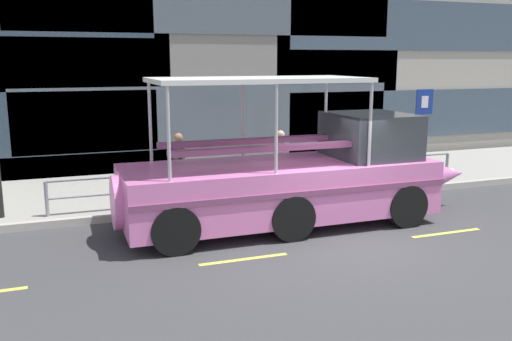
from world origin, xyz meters
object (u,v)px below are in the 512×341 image
at_px(pedestrian_mid_right, 179,159).
at_px(parking_sign, 423,118).
at_px(duck_tour_boat, 301,178).
at_px(pedestrian_near_bow, 336,145).
at_px(pedestrian_mid_left, 280,154).

bearing_deg(pedestrian_mid_right, parking_sign, 0.08).
distance_m(duck_tour_boat, pedestrian_near_bow, 4.54).
height_order(parking_sign, pedestrian_mid_left, parking_sign).
height_order(parking_sign, pedestrian_near_bow, parking_sign).
height_order(pedestrian_near_bow, pedestrian_mid_right, pedestrian_mid_right).
xyz_separation_m(pedestrian_near_bow, pedestrian_mid_right, (-5.14, -0.90, 0.03)).
height_order(duck_tour_boat, pedestrian_mid_left, duck_tour_boat).
bearing_deg(duck_tour_boat, pedestrian_mid_right, 131.13).
relative_size(pedestrian_near_bow, pedestrian_mid_right, 0.97).
relative_size(duck_tour_boat, pedestrian_mid_left, 5.30).
xyz_separation_m(pedestrian_mid_left, pedestrian_mid_right, (-2.88, 0.03, 0.03)).
bearing_deg(pedestrian_mid_right, pedestrian_near_bow, 9.92).
xyz_separation_m(duck_tour_boat, pedestrian_mid_right, (-2.31, 2.65, 0.14)).
bearing_deg(pedestrian_mid_left, duck_tour_boat, -102.34).
xyz_separation_m(parking_sign, duck_tour_boat, (-5.34, -2.66, -0.94)).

